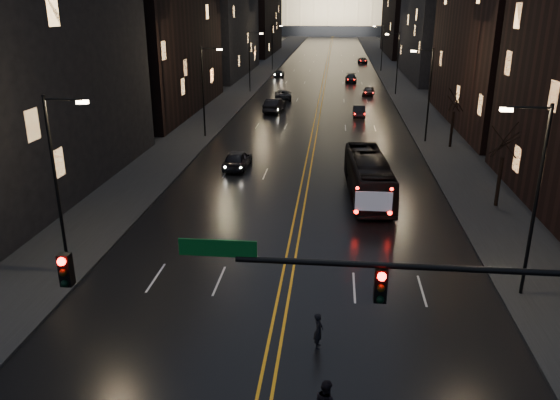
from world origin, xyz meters
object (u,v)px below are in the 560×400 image
(receding_car_a, at_px, (359,111))
(oncoming_car_a, at_px, (237,159))
(pedestrian_a, at_px, (318,331))
(traffic_signal, at_px, (469,306))
(bus, at_px, (368,177))
(oncoming_car_b, at_px, (274,105))

(receding_car_a, bearing_deg, oncoming_car_a, -115.03)
(receding_car_a, bearing_deg, pedestrian_a, -93.88)
(traffic_signal, distance_m, pedestrian_a, 7.83)
(traffic_signal, relative_size, bus, 1.64)
(traffic_signal, distance_m, oncoming_car_b, 55.93)
(traffic_signal, height_order, pedestrian_a, traffic_signal)
(traffic_signal, distance_m, receding_car_a, 52.65)
(oncoming_car_a, height_order, pedestrian_a, oncoming_car_a)
(traffic_signal, height_order, oncoming_car_a, traffic_signal)
(oncoming_car_b, relative_size, receding_car_a, 1.29)
(bus, relative_size, oncoming_car_a, 2.33)
(receding_car_a, height_order, pedestrian_a, pedestrian_a)
(oncoming_car_b, bearing_deg, oncoming_car_a, 96.31)
(receding_car_a, bearing_deg, oncoming_car_b, 168.50)
(oncoming_car_a, bearing_deg, bus, 153.10)
(pedestrian_a, bearing_deg, traffic_signal, -134.45)
(bus, bearing_deg, traffic_signal, -90.65)
(oncoming_car_b, bearing_deg, pedestrian_a, 105.28)
(oncoming_car_a, xyz_separation_m, pedestrian_a, (7.54, -24.40, -0.01))
(oncoming_car_a, relative_size, oncoming_car_b, 0.88)
(oncoming_car_a, bearing_deg, traffic_signal, 114.98)
(oncoming_car_b, bearing_deg, receding_car_a, 175.44)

